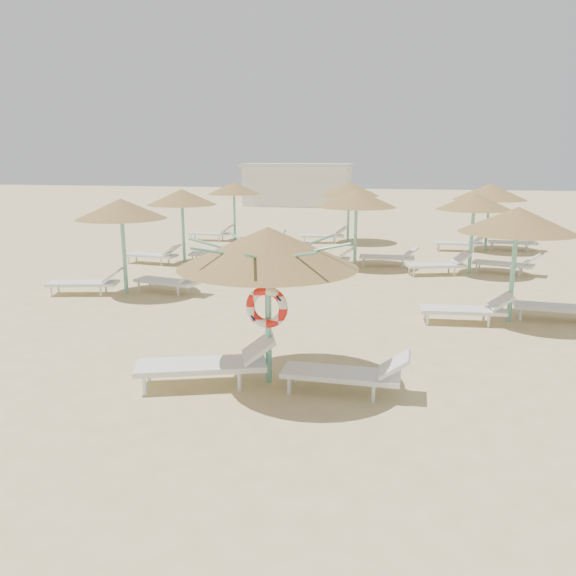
# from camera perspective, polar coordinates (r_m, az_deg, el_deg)

# --- Properties ---
(ground) EXTENTS (120.00, 120.00, 0.00)m
(ground) POSITION_cam_1_polar(r_m,az_deg,el_deg) (10.05, -3.01, -8.86)
(ground) COLOR #D0BB7F
(ground) RESTS_ON ground
(main_palapa) EXTENTS (2.98, 2.98, 2.67)m
(main_palapa) POSITION_cam_1_polar(r_m,az_deg,el_deg) (9.15, -2.07, 4.05)
(main_palapa) COLOR #68B5A1
(main_palapa) RESTS_ON ground
(lounger_main_a) EXTENTS (2.42, 1.40, 0.84)m
(lounger_main_a) POSITION_cam_1_polar(r_m,az_deg,el_deg) (9.58, -7.86, -7.54)
(lounger_main_a) COLOR white
(lounger_main_a) RESTS_ON ground
(lounger_main_b) EXTENTS (2.07, 0.66, 0.75)m
(lounger_main_b) POSITION_cam_1_polar(r_m,az_deg,el_deg) (9.25, 6.24, -8.56)
(lounger_main_b) COLOR white
(lounger_main_b) RESTS_ON ground
(palapa_field) EXTENTS (21.13, 14.35, 2.73)m
(palapa_field) POSITION_cam_1_polar(r_m,az_deg,el_deg) (19.38, 14.65, 8.39)
(palapa_field) COLOR #68B5A1
(palapa_field) RESTS_ON ground
(service_hut) EXTENTS (8.40, 4.40, 3.25)m
(service_hut) POSITION_cam_1_polar(r_m,az_deg,el_deg) (44.85, 1.02, 10.47)
(service_hut) COLOR silver
(service_hut) RESTS_ON ground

